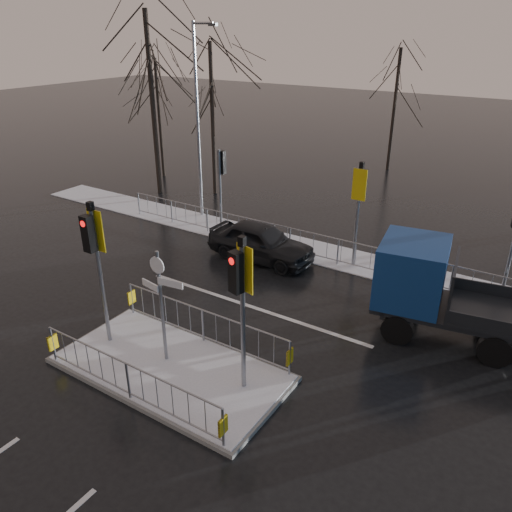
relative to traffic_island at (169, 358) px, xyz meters
The scene contains 12 objects.
ground 0.39m from the traffic_island, 42.90° to the right, with size 120.00×120.00×0.00m, color black.
snow_verge 8.60m from the traffic_island, 89.92° to the left, with size 30.00×2.00×0.04m, color white.
lane_markings 0.52m from the traffic_island, 88.07° to the right, with size 8.00×11.38×0.01m.
traffic_island is the anchor object (origin of this frame).
far_kerb_fixtures 8.11m from the traffic_island, 87.84° to the left, with size 18.00×0.65×3.83m.
car_far_lane 7.13m from the traffic_island, 103.30° to the left, with size 1.65×4.11×1.40m, color black.
flatbed_truck 7.57m from the traffic_island, 46.09° to the left, with size 6.07×2.99×2.69m.
tree_near_a 16.23m from the traffic_island, 133.66° to the left, with size 4.75×4.75×8.97m.
tree_near_b 15.57m from the traffic_island, 122.60° to the left, with size 4.00×4.00×7.55m.
tree_near_c 18.84m from the traffic_island, 132.79° to the left, with size 3.50×3.50×6.61m.
tree_far_a 22.52m from the traffic_island, 95.17° to the left, with size 3.75×3.75×7.08m.
street_lamp_left 12.17m from the traffic_island, 124.07° to the left, with size 1.25×0.18×8.20m.
Camera 1 is at (7.43, -7.49, 8.06)m, focal length 35.00 mm.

